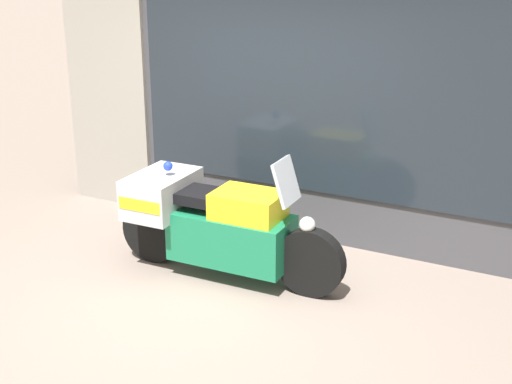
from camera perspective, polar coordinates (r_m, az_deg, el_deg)
name	(u,v)px	position (r m, az deg, el deg)	size (l,w,h in m)	color
ground_plane	(198,307)	(6.22, -4.66, -9.16)	(60.00, 60.00, 0.00)	gray
shop_building	(259,64)	(7.52, 0.21, 10.17)	(5.63, 0.55, 3.50)	#424247
window_display	(336,196)	(7.52, 6.42, -0.30)	(4.11, 0.30, 1.83)	slate
paramedic_motorcycle	(213,221)	(6.59, -3.47, -2.34)	(2.27, 0.77, 1.22)	black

